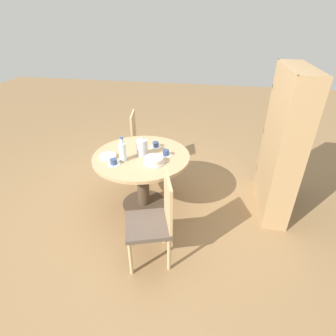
# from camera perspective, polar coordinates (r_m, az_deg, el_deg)

# --- Properties ---
(ground_plane) EXTENTS (14.00, 14.00, 0.00)m
(ground_plane) POSITION_cam_1_polar(r_m,az_deg,el_deg) (3.50, -5.20, -7.82)
(ground_plane) COLOR #937047
(dining_table) EXTENTS (1.14, 1.14, 0.73)m
(dining_table) POSITION_cam_1_polar(r_m,az_deg,el_deg) (3.19, -5.65, -0.11)
(dining_table) COLOR #473828
(dining_table) RESTS_ON ground_plane
(chair_a) EXTENTS (0.49, 0.49, 0.94)m
(chair_a) POSITION_cam_1_polar(r_m,az_deg,el_deg) (3.99, -5.52, 5.63)
(chair_a) COLOR tan
(chair_a) RESTS_ON ground_plane
(chair_b) EXTENTS (0.53, 0.53, 0.94)m
(chair_b) POSITION_cam_1_polar(r_m,az_deg,el_deg) (2.51, -2.95, -11.07)
(chair_b) COLOR tan
(chair_b) RESTS_ON ground_plane
(bookshelf) EXTENTS (0.97, 0.28, 1.72)m
(bookshelf) POSITION_cam_1_polar(r_m,az_deg,el_deg) (3.31, 23.03, 4.17)
(bookshelf) COLOR tan
(bookshelf) RESTS_ON ground_plane
(coffee_pot) EXTENTS (0.13, 0.13, 0.23)m
(coffee_pot) POSITION_cam_1_polar(r_m,az_deg,el_deg) (3.06, -5.68, 4.59)
(coffee_pot) COLOR silver
(coffee_pot) RESTS_ON dining_table
(water_bottle) EXTENTS (0.08, 0.08, 0.28)m
(water_bottle) POSITION_cam_1_polar(r_m,az_deg,el_deg) (2.96, -9.85, 3.61)
(water_bottle) COLOR silver
(water_bottle) RESTS_ON dining_table
(cake_main) EXTENTS (0.24, 0.24, 0.07)m
(cake_main) POSITION_cam_1_polar(r_m,az_deg,el_deg) (2.91, -3.11, 1.70)
(cake_main) COLOR silver
(cake_main) RESTS_ON dining_table
(cup_a) EXTENTS (0.14, 0.14, 0.07)m
(cup_a) POSITION_cam_1_polar(r_m,az_deg,el_deg) (3.07, -0.46, 3.22)
(cup_a) COLOR white
(cup_a) RESTS_ON dining_table
(cup_b) EXTENTS (0.14, 0.14, 0.07)m
(cup_b) POSITION_cam_1_polar(r_m,az_deg,el_deg) (3.27, -2.70, 5.02)
(cup_b) COLOR white
(cup_b) RESTS_ON dining_table
(cup_c) EXTENTS (0.14, 0.14, 0.07)m
(cup_c) POSITION_cam_1_polar(r_m,az_deg,el_deg) (2.93, -11.74, 1.19)
(cup_c) COLOR white
(cup_c) RESTS_ON dining_table
(plate_stack) EXTENTS (0.19, 0.19, 0.03)m
(plate_stack) POSITION_cam_1_polar(r_m,az_deg,el_deg) (3.11, -12.93, 2.50)
(plate_stack) COLOR white
(plate_stack) RESTS_ON dining_table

